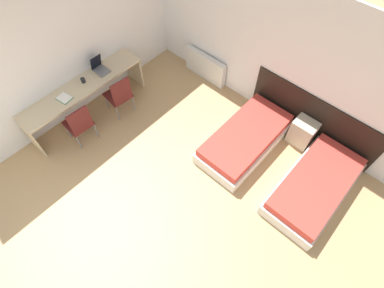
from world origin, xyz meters
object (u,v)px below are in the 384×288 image
nightstand (302,132)px  chair_near_laptop (119,94)px  laptop (100,68)px  chair_near_notebook (79,123)px  bed_near_window (245,139)px  bed_near_door (314,186)px

nightstand → chair_near_laptop: size_ratio=0.59×
nightstand → laptop: bearing=-154.1°
chair_near_notebook → laptop: bearing=121.0°
nightstand → chair_near_notebook: size_ratio=0.59×
bed_near_window → chair_near_laptop: bearing=-156.8°
nightstand → chair_near_notebook: chair_near_notebook is taller
bed_near_door → laptop: size_ratio=6.06×
bed_near_door → laptop: 4.51m
chair_near_laptop → bed_near_door: bearing=20.4°
laptop → bed_near_window: bearing=17.9°
bed_near_door → chair_near_laptop: (-3.82, -1.01, 0.32)m
bed_near_window → laptop: (-2.90, -0.97, 0.64)m
chair_near_laptop → laptop: size_ratio=2.98×
nightstand → chair_near_laptop: 3.58m
bed_near_window → chair_near_laptop: (-2.36, -1.01, 0.32)m
bed_near_window → nightstand: size_ratio=3.45×
chair_near_notebook → chair_near_laptop: bearing=92.5°
chair_near_laptop → laptop: laptop is taller
bed_near_door → laptop: (-4.36, -0.97, 0.64)m
bed_near_window → chair_near_notebook: bearing=-140.3°
chair_near_notebook → laptop: (-0.54, 0.99, 0.32)m
nightstand → chair_near_laptop: (-3.09, -1.80, 0.23)m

